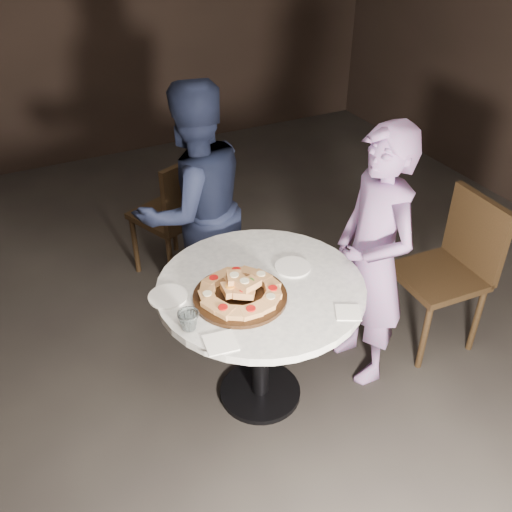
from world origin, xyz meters
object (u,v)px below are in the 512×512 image
at_px(water_glass, 189,321).
at_px(chair_far, 178,210).
at_px(serving_board, 240,296).
at_px(chair_right, 453,263).
at_px(diner_navy, 194,209).
at_px(diner_teal, 373,260).
at_px(focaccia_pile, 240,290).
at_px(table, 261,307).

xyz_separation_m(water_glass, chair_far, (0.42, 1.34, -0.26)).
xyz_separation_m(serving_board, chair_right, (1.30, -0.00, -0.22)).
relative_size(diner_navy, diner_teal, 1.03).
bearing_deg(water_glass, chair_right, 3.08).
bearing_deg(chair_right, water_glass, -83.89).
distance_m(chair_right, diner_navy, 1.48).
relative_size(water_glass, chair_right, 0.10).
relative_size(water_glass, diner_teal, 0.06).
height_order(focaccia_pile, chair_far, chair_far).
xyz_separation_m(chair_far, diner_teal, (0.59, -1.25, 0.20)).
distance_m(serving_board, water_glass, 0.29).
bearing_deg(focaccia_pile, water_glass, -162.29).
bearing_deg(table, diner_navy, 91.28).
bearing_deg(diner_navy, water_glass, 58.52).
relative_size(table, focaccia_pile, 2.96).
height_order(chair_right, diner_teal, diner_teal).
distance_m(serving_board, chair_far, 1.28).
relative_size(table, diner_navy, 0.77).
relative_size(chair_right, diner_navy, 0.61).
xyz_separation_m(table, chair_far, (0.02, 1.20, -0.08)).
relative_size(water_glass, diner_navy, 0.06).
bearing_deg(serving_board, chair_far, 83.31).
height_order(table, water_glass, water_glass).
relative_size(serving_board, chair_far, 0.48).
height_order(serving_board, chair_far, chair_far).
distance_m(table, chair_far, 1.21).
distance_m(focaccia_pile, water_glass, 0.29).
bearing_deg(serving_board, diner_navy, 82.52).
bearing_deg(diner_navy, diner_teal, 117.52).
height_order(focaccia_pile, chair_right, chair_right).
distance_m(serving_board, focaccia_pile, 0.04).
relative_size(focaccia_pile, diner_teal, 0.27).
xyz_separation_m(water_glass, chair_right, (1.58, 0.09, -0.25)).
bearing_deg(chair_far, table, 66.44).
xyz_separation_m(water_glass, diner_navy, (0.39, 0.93, -0.04)).
bearing_deg(table, chair_right, -2.52).
distance_m(serving_board, diner_teal, 0.73).
relative_size(table, diner_teal, 0.79).
bearing_deg(focaccia_pile, diner_teal, 0.10).
bearing_deg(diner_teal, diner_navy, -140.86).
height_order(table, serving_board, serving_board).
distance_m(water_glass, diner_navy, 1.01).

